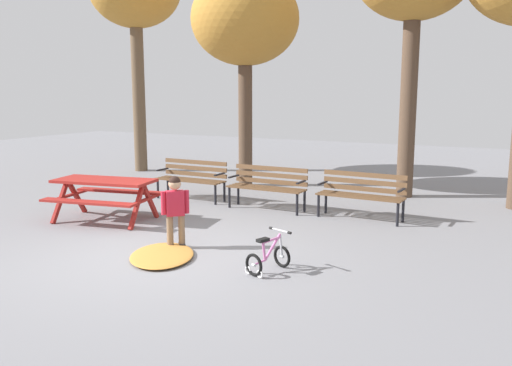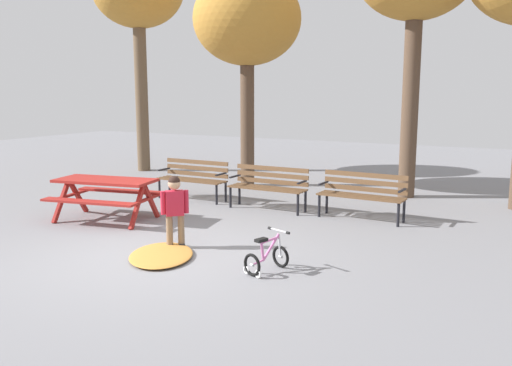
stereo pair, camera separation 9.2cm
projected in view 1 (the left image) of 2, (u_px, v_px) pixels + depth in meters
The scene contains 9 objects.
ground at pixel (155, 255), 7.83m from camera, with size 36.00×36.00×0.00m, color gray.
picnic_table at pixel (105, 189), 9.82m from camera, with size 2.02×1.65×0.79m.
park_bench_far_left at pixel (192, 176), 11.77m from camera, with size 1.60×0.47×0.85m.
park_bench_left at pixel (268, 184), 10.80m from camera, with size 1.61×0.48×0.85m.
park_bench_right at pixel (362, 192), 9.99m from camera, with size 1.62×0.52×0.85m.
child_standing at pixel (175, 206), 8.09m from camera, with size 0.33×0.31×1.10m.
kids_bicycle at pixel (268, 257), 7.09m from camera, with size 0.51×0.63×0.54m.
leaf_pile at pixel (162, 255), 7.72m from camera, with size 1.28×0.90×0.07m, color #C68438.
tree_left at pixel (245, 22), 12.94m from camera, with size 2.60×2.60×5.14m.
Camera 1 is at (4.76, -6.02, 2.36)m, focal length 37.96 mm.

